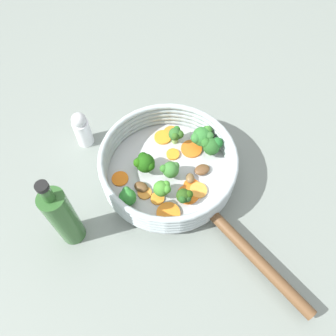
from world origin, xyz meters
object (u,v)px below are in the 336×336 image
Objects in this scene: broccoli_floret_6 at (171,170)px; mushroom_piece_2 at (190,178)px; carrot_slice_5 at (192,149)px; broccoli_floret_0 at (202,136)px; broccoli_floret_1 at (184,196)px; carrot_slice_8 at (172,133)px; mushroom_piece_1 at (141,187)px; salt_shaker at (82,129)px; skillet at (168,173)px; broccoli_floret_2 at (162,189)px; carrot_slice_3 at (188,194)px; carrot_slice_1 at (168,213)px; carrot_slice_9 at (145,193)px; carrot_slice_2 at (191,186)px; carrot_slice_4 at (198,191)px; broccoli_floret_4 at (127,197)px; broccoli_floret_5 at (176,134)px; carrot_slice_7 at (163,137)px; oil_bottle at (63,217)px; mushroom_piece_0 at (202,170)px; carrot_slice_6 at (173,154)px; broccoli_floret_3 at (212,145)px; carrot_slice_10 at (120,179)px; broccoli_floret_7 at (145,163)px; carrot_slice_0 at (157,198)px.

broccoli_floret_6 is 1.83× the size of mushroom_piece_2.
carrot_slice_5 is 0.91× the size of broccoli_floret_0.
broccoli_floret_1 is at bearing 117.24° from carrot_slice_5.
mushroom_piece_1 is at bearing 102.35° from carrot_slice_8.
skillet is at bearing -169.40° from salt_shaker.
broccoli_floret_2 is (-0.01, 0.15, -0.00)m from broccoli_floret_0.
carrot_slice_1 is at bearing 82.62° from carrot_slice_3.
broccoli_floret_6 reaches higher than broccoli_floret_2.
carrot_slice_8 is at bearing -73.67° from carrot_slice_9.
carrot_slice_4 is at bearing 178.03° from carrot_slice_2.
broccoli_floret_0 is (-0.07, -0.01, 0.03)m from carrot_slice_8.
mushroom_piece_2 is (0.03, -0.01, 0.00)m from carrot_slice_4.
skillet is 6.82× the size of broccoli_floret_4.
carrot_slice_2 is 0.09m from carrot_slice_5.
broccoli_floret_6 reaches higher than mushroom_piece_2.
carrot_slice_4 is 0.85× the size of broccoli_floret_5.
oil_bottle is at bearing 88.48° from carrot_slice_7.
carrot_slice_9 is 0.87× the size of mushroom_piece_0.
broccoli_floret_5 is (0.09, -0.15, 0.02)m from carrot_slice_1.
carrot_slice_4 is at bearing -176.63° from broccoli_floret_6.
carrot_slice_6 is 0.06m from carrot_slice_8.
skillet is 5.81× the size of broccoli_floret_3.
mushroom_piece_2 is at bearing -144.46° from carrot_slice_10.
carrot_slice_7 is at bearing 9.94° from carrot_slice_5.
carrot_slice_2 is 0.77× the size of broccoli_floret_6.
carrot_slice_2 is 0.92× the size of carrot_slice_8.
broccoli_floret_1 is 1.48× the size of mushroom_piece_2.
carrot_slice_3 is at bearing 97.16° from mushroom_piece_0.
carrot_slice_8 is at bearing -45.86° from broccoli_floret_1.
carrot_slice_3 is at bearing 137.92° from carrot_slice_8.
broccoli_floret_6 reaches higher than mushroom_piece_0.
broccoli_floret_7 reaches higher than carrot_slice_7.
mushroom_piece_0 is (-0.06, -0.04, 0.01)m from skillet.
broccoli_floret_4 reaches higher than mushroom_piece_2.
carrot_slice_6 is 0.31× the size of salt_shaker.
broccoli_floret_7 reaches higher than broccoli_floret_3.
carrot_slice_0 is at bearing 80.41° from broccoli_floret_3.
broccoli_floret_5 reaches higher than carrot_slice_4.
broccoli_floret_5 is at bearing -37.53° from mushroom_piece_2.
mushroom_piece_1 is (0.08, 0.06, 0.00)m from carrot_slice_2.
broccoli_floret_5 is at bearing -104.32° from carrot_slice_10.
carrot_slice_3 is at bearing -124.83° from oil_bottle.
broccoli_floret_0 is 1.52× the size of mushroom_piece_0.
broccoli_floret_3 reaches higher than carrot_slice_8.
salt_shaker is at bearing 17.28° from mushroom_piece_0.
carrot_slice_9 is 0.20m from salt_shaker.
broccoli_floret_7 is at bearing 13.51° from carrot_slice_2.
carrot_slice_10 is at bearing 62.67° from carrot_slice_5.
carrot_slice_4 is at bearing 107.26° from broccoli_floret_3.
broccoli_floret_3 is at bearing -140.21° from carrot_slice_6.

